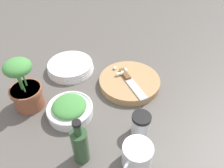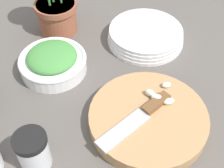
{
  "view_description": "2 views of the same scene",
  "coord_description": "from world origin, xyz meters",
  "views": [
    {
      "loc": [
        -0.56,
        0.16,
        0.62
      ],
      "look_at": [
        0.03,
        -0.01,
        0.06
      ],
      "focal_mm": 35.0,
      "sensor_mm": 36.0,
      "label": 1
    },
    {
      "loc": [
        -0.21,
        -0.38,
        0.55
      ],
      "look_at": [
        0.04,
        -0.01,
        0.07
      ],
      "focal_mm": 50.0,
      "sensor_mm": 36.0,
      "label": 2
    }
  ],
  "objects": [
    {
      "name": "spice_jar",
      "position": [
        -0.16,
        -0.05,
        0.04
      ],
      "size": [
        0.06,
        0.06,
        0.08
      ],
      "color": "silver",
      "rests_on": "ground_plane"
    },
    {
      "name": "ground_plane",
      "position": [
        0.0,
        0.0,
        0.0
      ],
      "size": [
        5.0,
        5.0,
        0.0
      ],
      "primitive_type": "plane",
      "color": "#56514C"
    },
    {
      "name": "cutting_board",
      "position": [
        0.07,
        -0.09,
        0.02
      ],
      "size": [
        0.25,
        0.25,
        0.03
      ],
      "color": "tan",
      "rests_on": "ground_plane"
    },
    {
      "name": "chef_knife",
      "position": [
        0.05,
        -0.09,
        0.04
      ],
      "size": [
        0.2,
        0.06,
        0.01
      ],
      "rotation": [
        0.0,
        0.0,
        1.73
      ],
      "color": "brown",
      "rests_on": "cutting_board"
    },
    {
      "name": "garlic_cloves",
      "position": [
        0.12,
        -0.07,
        0.04
      ],
      "size": [
        0.07,
        0.06,
        0.02
      ],
      "color": "white",
      "rests_on": "cutting_board"
    },
    {
      "name": "potted_herb",
      "position": [
        0.07,
        0.31,
        0.09
      ],
      "size": [
        0.12,
        0.12,
        0.21
      ],
      "color": "#935138",
      "rests_on": "ground_plane"
    },
    {
      "name": "plate_stack",
      "position": [
        0.24,
        0.13,
        0.02
      ],
      "size": [
        0.21,
        0.21,
        0.04
      ],
      "color": "white",
      "rests_on": "ground_plane"
    },
    {
      "name": "herb_bowl",
      "position": [
        -0.02,
        0.17,
        0.03
      ],
      "size": [
        0.17,
        0.17,
        0.06
      ],
      "color": "white",
      "rests_on": "ground_plane"
    }
  ]
}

